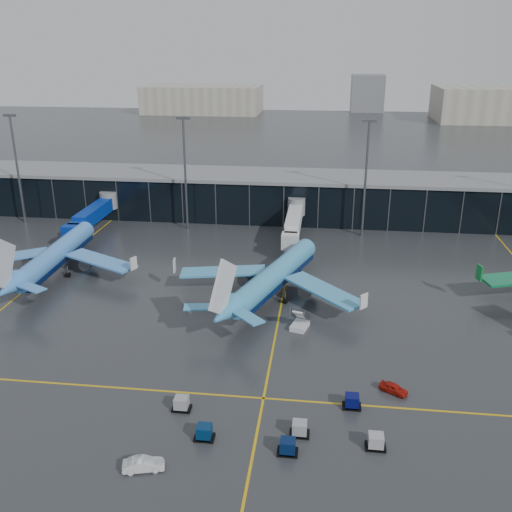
# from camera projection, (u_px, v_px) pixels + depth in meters

# --- Properties ---
(ground) EXTENTS (600.00, 600.00, 0.00)m
(ground) POSITION_uv_depth(u_px,v_px,m) (208.00, 335.00, 84.45)
(ground) COLOR #282B2D
(ground) RESTS_ON ground
(terminal_pier) EXTENTS (142.00, 17.00, 10.70)m
(terminal_pier) POSITION_uv_depth(u_px,v_px,m) (258.00, 195.00, 140.14)
(terminal_pier) COLOR black
(terminal_pier) RESTS_ON ground
(jet_bridges) EXTENTS (94.00, 27.50, 7.20)m
(jet_bridges) POSITION_uv_depth(u_px,v_px,m) (92.00, 215.00, 126.81)
(jet_bridges) COLOR #595B60
(jet_bridges) RESTS_ON ground
(flood_masts) EXTENTS (203.00, 0.50, 25.50)m
(flood_masts) POSITION_uv_depth(u_px,v_px,m) (274.00, 172.00, 125.47)
(flood_masts) COLOR #595B60
(flood_masts) RESTS_ON ground
(distant_hangars) EXTENTS (260.00, 71.00, 22.00)m
(distant_hangars) POSITION_uv_depth(u_px,v_px,m) (388.00, 101.00, 326.52)
(distant_hangars) COLOR #B2AD99
(distant_hangars) RESTS_ON ground
(taxi_lines) EXTENTS (220.00, 120.00, 0.02)m
(taxi_lines) POSITION_uv_depth(u_px,v_px,m) (281.00, 307.00, 93.16)
(taxi_lines) COLOR gold
(taxi_lines) RESTS_ON ground
(airliner_arkefly) EXTENTS (35.04, 39.68, 11.97)m
(airliner_arkefly) POSITION_uv_depth(u_px,v_px,m) (55.00, 243.00, 105.12)
(airliner_arkefly) COLOR #438ADE
(airliner_arkefly) RESTS_ON ground
(airliner_klm_near) EXTENTS (45.90, 48.94, 12.24)m
(airliner_klm_near) POSITION_uv_depth(u_px,v_px,m) (275.00, 262.00, 95.25)
(airliner_klm_near) COLOR #3D95C9
(airliner_klm_near) RESTS_ON ground
(baggage_carts) EXTENTS (24.39, 10.48, 1.70)m
(baggage_carts) POSITION_uv_depth(u_px,v_px,m) (283.00, 426.00, 63.23)
(baggage_carts) COLOR black
(baggage_carts) RESTS_ON ground
(mobile_airstair) EXTENTS (2.99, 3.68, 3.45)m
(mobile_airstair) POSITION_uv_depth(u_px,v_px,m) (300.00, 324.00, 86.05)
(mobile_airstair) COLOR silver
(mobile_airstair) RESTS_ON ground
(service_van_red) EXTENTS (3.83, 3.14, 1.23)m
(service_van_red) POSITION_uv_depth(u_px,v_px,m) (394.00, 388.00, 70.32)
(service_van_red) COLOR #A5160C
(service_van_red) RESTS_ON ground
(service_van_white) EXTENTS (4.43, 2.49, 1.38)m
(service_van_white) POSITION_uv_depth(u_px,v_px,m) (143.00, 464.00, 57.53)
(service_van_white) COLOR silver
(service_van_white) RESTS_ON ground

